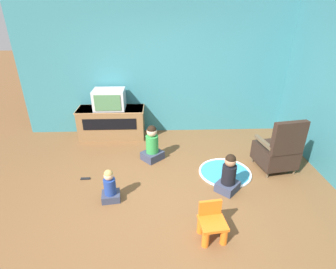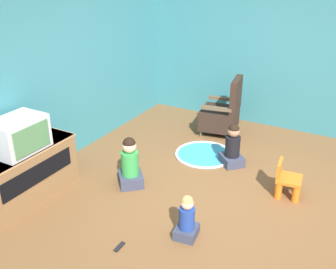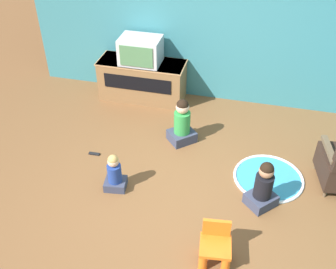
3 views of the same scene
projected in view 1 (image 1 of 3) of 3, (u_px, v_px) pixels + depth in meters
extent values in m
plane|color=brown|center=(172.00, 198.00, 3.84)|extent=(30.00, 30.00, 0.00)
cube|color=teal|center=(158.00, 68.00, 5.40)|extent=(5.65, 0.12, 2.80)
cube|color=brown|center=(112.00, 123.00, 5.54)|extent=(1.34, 0.51, 0.64)
cube|color=#A97C50|center=(111.00, 109.00, 5.40)|extent=(1.37, 0.52, 0.02)
cube|color=black|center=(110.00, 124.00, 5.27)|extent=(1.07, 0.01, 0.23)
cube|color=#B7B7BC|center=(109.00, 99.00, 5.29)|extent=(0.62, 0.44, 0.41)
cube|color=#47754C|center=(107.00, 103.00, 5.09)|extent=(0.51, 0.02, 0.32)
cylinder|color=brown|center=(277.00, 157.00, 4.81)|extent=(0.04, 0.04, 0.10)
cylinder|color=brown|center=(253.00, 159.00, 4.72)|extent=(0.04, 0.04, 0.10)
cylinder|color=brown|center=(294.00, 171.00, 4.38)|extent=(0.04, 0.04, 0.10)
cylinder|color=brown|center=(267.00, 175.00, 4.29)|extent=(0.04, 0.04, 0.10)
cube|color=black|center=(275.00, 155.00, 4.46)|extent=(0.67, 0.67, 0.33)
cube|color=black|center=(289.00, 138.00, 4.04)|extent=(0.56, 0.19, 0.55)
cube|color=brown|center=(291.00, 139.00, 4.39)|extent=(0.15, 0.50, 0.05)
cube|color=brown|center=(264.00, 142.00, 4.29)|extent=(0.15, 0.50, 0.05)
cylinder|color=orange|center=(206.00, 238.00, 3.02)|extent=(0.09, 0.09, 0.25)
cylinder|color=orange|center=(224.00, 235.00, 3.05)|extent=(0.09, 0.09, 0.25)
cylinder|color=orange|center=(201.00, 224.00, 3.21)|extent=(0.09, 0.09, 0.25)
cylinder|color=orange|center=(218.00, 222.00, 3.24)|extent=(0.09, 0.09, 0.25)
cube|color=orange|center=(213.00, 223.00, 3.08)|extent=(0.34, 0.33, 0.04)
cube|color=orange|center=(210.00, 207.00, 3.15)|extent=(0.28, 0.07, 0.20)
cylinder|color=teal|center=(225.00, 173.00, 4.42)|extent=(0.88, 0.88, 0.01)
torus|color=silver|center=(225.00, 172.00, 4.42)|extent=(0.88, 0.88, 0.04)
cube|color=#33384C|center=(152.00, 155.00, 4.80)|extent=(0.46, 0.45, 0.15)
cylinder|color=#2D8C3F|center=(152.00, 144.00, 4.70)|extent=(0.22, 0.22, 0.32)
sphere|color=#D8AD8C|center=(152.00, 132.00, 4.59)|extent=(0.18, 0.18, 0.18)
sphere|color=black|center=(152.00, 130.00, 4.57)|extent=(0.17, 0.17, 0.17)
cube|color=#33384C|center=(227.00, 186.00, 3.98)|extent=(0.42, 0.42, 0.14)
cylinder|color=black|center=(229.00, 174.00, 3.88)|extent=(0.21, 0.21, 0.30)
sphere|color=#9E7051|center=(230.00, 161.00, 3.78)|extent=(0.17, 0.17, 0.17)
sphere|color=black|center=(231.00, 159.00, 3.77)|extent=(0.16, 0.16, 0.16)
cube|color=#33384C|center=(111.00, 196.00, 3.79)|extent=(0.29, 0.26, 0.11)
cylinder|color=navy|center=(110.00, 186.00, 3.72)|extent=(0.17, 0.17, 0.24)
sphere|color=#D8AD8C|center=(109.00, 175.00, 3.63)|extent=(0.14, 0.14, 0.14)
sphere|color=tan|center=(108.00, 174.00, 3.62)|extent=(0.13, 0.13, 0.13)
cube|color=black|center=(85.00, 179.00, 4.26)|extent=(0.15, 0.05, 0.02)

